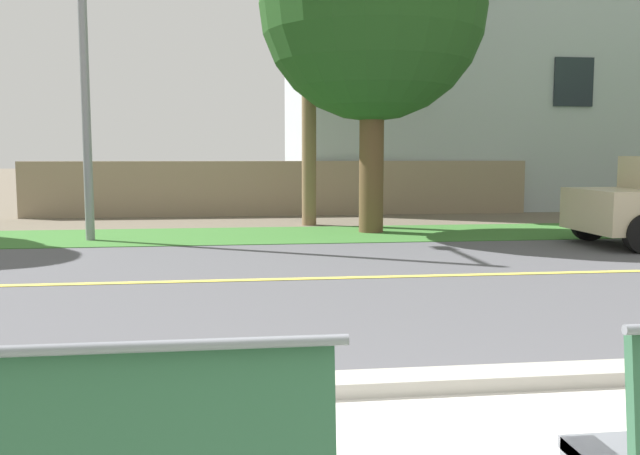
% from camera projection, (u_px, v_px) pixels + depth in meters
% --- Properties ---
extents(ground_plane, '(140.00, 140.00, 0.00)m').
position_uv_depth(ground_plane, '(289.00, 261.00, 10.10)').
color(ground_plane, '#665B4C').
extents(curb_edge, '(44.00, 0.30, 0.11)m').
position_uv_depth(curb_edge, '(360.00, 385.00, 4.52)').
color(curb_edge, '#ADA89E').
rests_on(curb_edge, ground_plane).
extents(street_asphalt, '(52.00, 8.00, 0.01)m').
position_uv_depth(street_asphalt, '(299.00, 279.00, 8.62)').
color(street_asphalt, '#515156').
rests_on(street_asphalt, ground_plane).
extents(road_centre_line, '(48.00, 0.14, 0.01)m').
position_uv_depth(road_centre_line, '(299.00, 279.00, 8.62)').
color(road_centre_line, '#E0CC4C').
rests_on(road_centre_line, ground_plane).
extents(far_verge_grass, '(48.00, 2.80, 0.02)m').
position_uv_depth(far_verge_grass, '(275.00, 235.00, 13.31)').
color(far_verge_grass, '#38702D').
rests_on(far_verge_grass, ground_plane).
extents(garden_wall, '(13.00, 0.36, 1.40)m').
position_uv_depth(garden_wall, '(282.00, 188.00, 17.68)').
color(garden_wall, gray).
rests_on(garden_wall, ground_plane).
extents(house_across_street, '(10.84, 6.91, 6.97)m').
position_uv_depth(house_across_street, '(454.00, 91.00, 21.25)').
color(house_across_street, '#A3ADB2').
rests_on(house_across_street, ground_plane).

